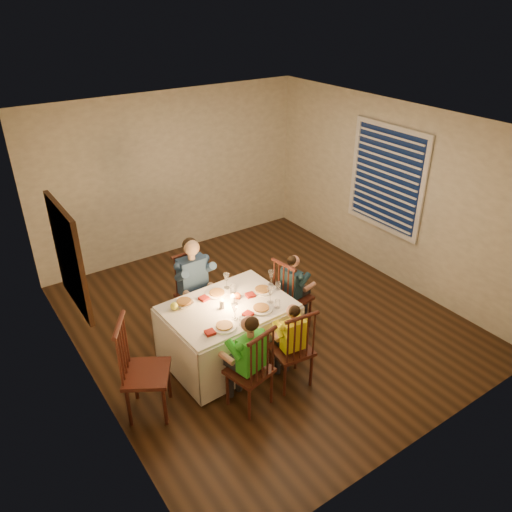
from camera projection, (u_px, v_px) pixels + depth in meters
ground at (263, 320)px, 6.67m from camera, size 5.00×5.00×0.00m
wall_left at (78, 288)px, 4.93m from camera, size 0.02×5.00×2.60m
wall_right at (392, 193)px, 7.16m from camera, size 0.02×5.00×2.60m
wall_back at (172, 175)px, 7.85m from camera, size 4.50×0.02×2.60m
ceiling at (265, 124)px, 5.42m from camera, size 5.00×5.00×0.00m
dining_table at (228, 321)px, 5.75m from camera, size 1.47×1.09×0.71m
chair_adult at (197, 325)px, 6.55m from camera, size 0.42×0.40×1.01m
chair_near_left at (250, 403)px, 5.34m from camera, size 0.49×0.48×1.01m
chair_near_right at (290, 381)px, 5.63m from camera, size 0.46×0.44×1.01m
chair_end at (291, 326)px, 6.55m from camera, size 0.46×0.47×1.01m
chair_extra at (152, 410)px, 5.24m from camera, size 0.62×0.63×1.14m
adult at (197, 325)px, 6.55m from camera, size 0.47×0.43×1.26m
child_green at (250, 403)px, 5.34m from camera, size 0.46×0.43×1.13m
child_yellow at (290, 381)px, 5.63m from camera, size 0.37×0.34×1.04m
child_teal at (291, 326)px, 6.55m from camera, size 0.36×0.39×1.05m
setting_adult at (217, 294)px, 5.84m from camera, size 0.27×0.27×0.02m
setting_green at (224, 327)px, 5.28m from camera, size 0.27×0.27×0.02m
setting_yellow at (261, 309)px, 5.57m from camera, size 0.27×0.27×0.02m
setting_teal at (262, 290)px, 5.91m from camera, size 0.27×0.27×0.02m
candle_left at (222, 304)px, 5.58m from camera, size 0.06×0.06×0.10m
candle_right at (233, 300)px, 5.66m from camera, size 0.06×0.06×0.10m
squash at (174, 306)px, 5.56m from camera, size 0.09×0.09×0.09m
orange_fruit at (237, 296)px, 5.75m from camera, size 0.08×0.08×0.08m
serving_bowl at (184, 304)px, 5.63m from camera, size 0.21×0.21×0.05m
wall_mirror at (69, 257)px, 5.06m from camera, size 0.06×0.95×1.15m
window_blinds at (386, 179)px, 7.12m from camera, size 0.07×1.34×1.54m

